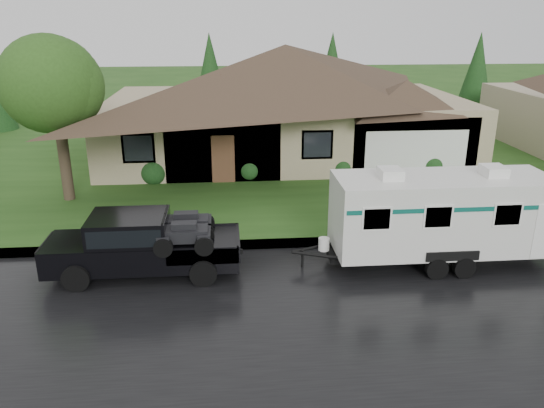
# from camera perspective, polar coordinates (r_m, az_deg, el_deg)

# --- Properties ---
(ground) EXTENTS (140.00, 140.00, 0.00)m
(ground) POSITION_cam_1_polar(r_m,az_deg,el_deg) (15.29, -0.44, -7.98)
(ground) COLOR #234917
(ground) RESTS_ON ground
(road) EXTENTS (140.00, 8.00, 0.01)m
(road) POSITION_cam_1_polar(r_m,az_deg,el_deg) (13.55, 0.24, -11.85)
(road) COLOR black
(road) RESTS_ON ground
(curb) EXTENTS (140.00, 0.50, 0.15)m
(curb) POSITION_cam_1_polar(r_m,az_deg,el_deg) (17.28, -1.04, -4.33)
(curb) COLOR gray
(curb) RESTS_ON ground
(lawn) EXTENTS (140.00, 26.00, 0.15)m
(lawn) POSITION_cam_1_polar(r_m,az_deg,el_deg) (29.38, -2.78, 5.73)
(lawn) COLOR #234917
(lawn) RESTS_ON ground
(house_main) EXTENTS (19.44, 10.80, 6.90)m
(house_main) POSITION_cam_1_polar(r_m,az_deg,el_deg) (27.78, 2.04, 12.32)
(house_main) COLOR tan
(house_main) RESTS_ON lawn
(tree_left_green) EXTENTS (3.98, 3.98, 6.59)m
(tree_left_green) POSITION_cam_1_polar(r_m,az_deg,el_deg) (21.83, -22.38, 11.95)
(tree_left_green) COLOR #382B1E
(tree_left_green) RESTS_ON lawn
(shrub_row) EXTENTS (13.60, 1.00, 1.00)m
(shrub_row) POSITION_cam_1_polar(r_m,az_deg,el_deg) (23.90, 2.57, 3.93)
(shrub_row) COLOR #143814
(shrub_row) RESTS_ON lawn
(pickup_truck) EXTENTS (5.40, 2.05, 1.80)m
(pickup_truck) POSITION_cam_1_polar(r_m,az_deg,el_deg) (15.62, -14.04, -4.07)
(pickup_truck) COLOR black
(pickup_truck) RESTS_ON ground
(travel_trailer) EXTENTS (6.67, 2.34, 2.99)m
(travel_trailer) POSITION_cam_1_polar(r_m,az_deg,el_deg) (16.40, 17.70, -0.94)
(travel_trailer) COLOR silver
(travel_trailer) RESTS_ON ground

